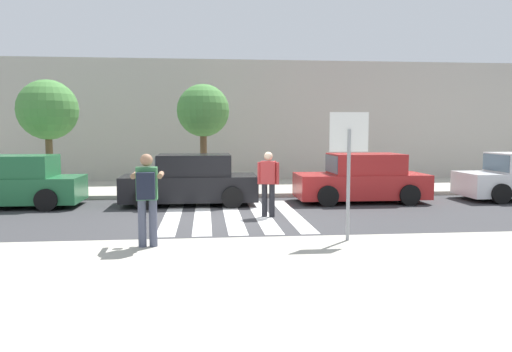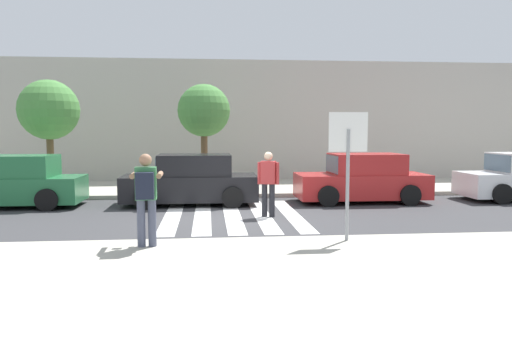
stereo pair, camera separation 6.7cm
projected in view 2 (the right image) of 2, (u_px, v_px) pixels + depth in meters
name	position (u px, v px, depth m)	size (l,w,h in m)	color
ground_plane	(233.00, 217.00, 13.24)	(120.00, 120.00, 0.00)	#38383A
sidewalk_near	(254.00, 287.00, 7.09)	(60.00, 6.00, 0.14)	#B2AD9E
sidewalk_far	(225.00, 188.00, 19.18)	(60.00, 4.80, 0.14)	#B2AD9E
building_facade_far	(222.00, 123.00, 23.30)	(56.00, 4.00, 5.28)	#ADA89E
crosswalk_stripe_0	(173.00, 216.00, 13.28)	(0.44, 5.20, 0.01)	silver
crosswalk_stripe_1	(203.00, 216.00, 13.36)	(0.44, 5.20, 0.01)	silver
crosswalk_stripe_2	(232.00, 215.00, 13.44)	(0.44, 5.20, 0.01)	silver
crosswalk_stripe_3	(262.00, 215.00, 13.51)	(0.44, 5.20, 0.01)	silver
crosswalk_stripe_4	(291.00, 214.00, 13.59)	(0.44, 5.20, 0.01)	silver
stop_sign	(348.00, 148.00, 9.62)	(0.76, 0.08, 2.50)	gray
photographer_with_backpack	(146.00, 192.00, 9.15)	(0.60, 0.85, 1.72)	#474C60
pedestrian_crossing	(268.00, 180.00, 13.13)	(0.56, 0.34, 1.72)	#232328
parked_car_green	(13.00, 183.00, 14.84)	(4.10, 1.92, 1.55)	#236B3D
parked_car_black	(191.00, 181.00, 15.34)	(4.10, 1.92, 1.55)	black
parked_car_red	(362.00, 179.00, 15.86)	(4.10, 1.92, 1.55)	red
street_tree_west	(49.00, 110.00, 17.27)	(2.08, 2.08, 3.89)	brown
street_tree_center	(204.00, 111.00, 17.78)	(1.87, 1.87, 3.79)	brown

